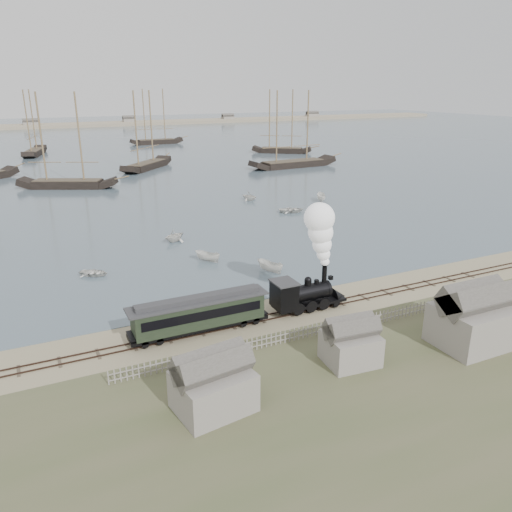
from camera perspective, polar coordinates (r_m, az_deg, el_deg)
name	(u,v)px	position (r m, az deg, el deg)	size (l,w,h in m)	color
ground	(261,309)	(49.69, 0.60, -6.12)	(600.00, 600.00, 0.00)	tan
harbor_water	(70,142)	(212.36, -20.53, 12.10)	(600.00, 336.00, 0.06)	#485967
rail_track	(270,317)	(48.06, 1.66, -6.98)	(120.00, 1.80, 0.16)	#34231C
picket_fence_west	(228,357)	(41.67, -3.26, -11.42)	(19.00, 0.10, 1.20)	gray
picket_fence_east	(412,315)	(50.73, 17.35, -6.50)	(15.00, 0.10, 1.20)	gray
shed_left	(214,409)	(35.92, -4.83, -17.00)	(5.00, 4.00, 4.10)	gray
shed_mid	(349,362)	(41.56, 10.63, -11.84)	(4.00, 3.50, 3.60)	gray
shed_right	(469,344)	(47.12, 23.15, -9.25)	(6.00, 5.00, 5.10)	gray
far_spit	(53,127)	(291.82, -22.22, 13.46)	(500.00, 20.00, 1.80)	tan
locomotive	(318,263)	(48.64, 7.09, -0.84)	(8.20, 3.06, 10.23)	black
passenger_coach	(199,313)	(44.73, -6.50, -6.45)	(12.67, 2.44, 3.08)	black
beached_dinghy	(171,322)	(46.98, -9.67, -7.42)	(3.87, 2.77, 0.80)	silver
rowboat_0	(94,273)	(60.94, -18.04, -1.83)	(3.36, 2.40, 0.70)	silver
rowboat_1	(174,235)	(71.39, -9.31, 2.34)	(3.40, 2.94, 1.79)	silver
rowboat_2	(207,257)	(62.72, -5.58, -0.07)	(3.40, 1.28, 1.31)	silver
rowboat_3	(291,210)	(87.31, 4.08, 5.29)	(4.32, 3.08, 0.89)	silver
rowboat_4	(316,220)	(79.09, 6.91, 4.07)	(3.31, 2.86, 1.74)	silver
rowboat_5	(321,198)	(96.05, 7.44, 6.63)	(3.97, 1.49, 1.53)	silver
rowboat_7	(249,196)	(96.19, -0.78, 6.88)	(3.35, 2.89, 1.77)	silver
rowboat_8	(270,267)	(58.93, 1.59, -1.22)	(3.54, 1.33, 1.37)	silver
schooner_2	(63,141)	(114.55, -21.24, 12.20)	(20.70, 4.78, 20.00)	black
schooner_3	(145,130)	(136.03, -12.61, 13.87)	(20.83, 4.81, 20.00)	black
schooner_4	(294,129)	(136.45, 4.36, 14.27)	(25.17, 5.81, 20.00)	black
schooner_5	(282,121)	(165.67, 2.98, 15.11)	(19.09, 4.40, 20.00)	black
schooner_7	(31,122)	(175.13, -24.37, 13.73)	(19.47, 4.49, 20.00)	black
schooner_8	(155,117)	(195.17, -11.46, 15.35)	(19.54, 4.51, 20.00)	black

